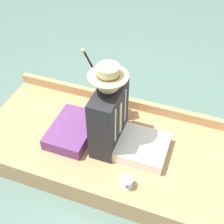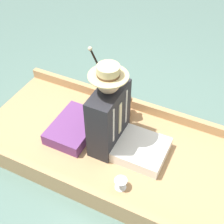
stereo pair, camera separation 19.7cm
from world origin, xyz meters
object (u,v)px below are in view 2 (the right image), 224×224
object	(u,v)px
seated_person	(116,121)
wine_glass	(121,182)
teddy_bear	(124,105)
walking_cane	(102,73)

from	to	relation	value
seated_person	wine_glass	distance (m)	0.52
teddy_bear	wine_glass	size ratio (longest dim) A/B	3.30
seated_person	wine_glass	size ratio (longest dim) A/B	8.04
teddy_bear	wine_glass	bearing A→B (deg)	22.36
seated_person	teddy_bear	distance (m)	0.40
wine_glass	seated_person	bearing A→B (deg)	-149.77
seated_person	walking_cane	size ratio (longest dim) A/B	1.31
seated_person	teddy_bear	bearing A→B (deg)	-174.37
teddy_bear	walking_cane	xyz separation A→B (m)	(-0.11, -0.30, 0.22)
wine_glass	walking_cane	xyz separation A→B (m)	(-0.88, -0.62, 0.32)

